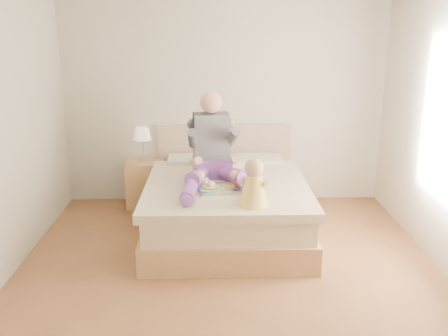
{
  "coord_description": "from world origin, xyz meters",
  "views": [
    {
      "loc": [
        -0.13,
        -4.11,
        2.24
      ],
      "look_at": [
        -0.03,
        0.88,
        0.78
      ],
      "focal_mm": 40.0,
      "sensor_mm": 36.0,
      "label": 1
    }
  ],
  "objects_px": {
    "tray": "(220,187)",
    "baby": "(254,186)",
    "nightstand": "(145,183)",
    "adult": "(214,155)",
    "bed": "(226,202)"
  },
  "relations": [
    {
      "from": "bed",
      "to": "baby",
      "type": "bearing_deg",
      "value": -74.77
    },
    {
      "from": "tray",
      "to": "baby",
      "type": "relative_size",
      "value": 1.11
    },
    {
      "from": "bed",
      "to": "baby",
      "type": "distance_m",
      "value": 1.0
    },
    {
      "from": "nightstand",
      "to": "baby",
      "type": "xyz_separation_m",
      "value": [
        1.23,
        -1.65,
        0.5
      ]
    },
    {
      "from": "nightstand",
      "to": "adult",
      "type": "height_order",
      "value": "adult"
    },
    {
      "from": "bed",
      "to": "tray",
      "type": "relative_size",
      "value": 4.4
    },
    {
      "from": "nightstand",
      "to": "tray",
      "type": "height_order",
      "value": "tray"
    },
    {
      "from": "tray",
      "to": "baby",
      "type": "distance_m",
      "value": 0.56
    },
    {
      "from": "tray",
      "to": "baby",
      "type": "height_order",
      "value": "baby"
    },
    {
      "from": "nightstand",
      "to": "tray",
      "type": "distance_m",
      "value": 1.56
    },
    {
      "from": "bed",
      "to": "nightstand",
      "type": "xyz_separation_m",
      "value": [
        -1.0,
        0.8,
        -0.03
      ]
    },
    {
      "from": "nightstand",
      "to": "adult",
      "type": "relative_size",
      "value": 0.48
    },
    {
      "from": "bed",
      "to": "tray",
      "type": "distance_m",
      "value": 0.53
    },
    {
      "from": "nightstand",
      "to": "baby",
      "type": "height_order",
      "value": "baby"
    },
    {
      "from": "baby",
      "to": "tray",
      "type": "bearing_deg",
      "value": 135.6
    }
  ]
}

